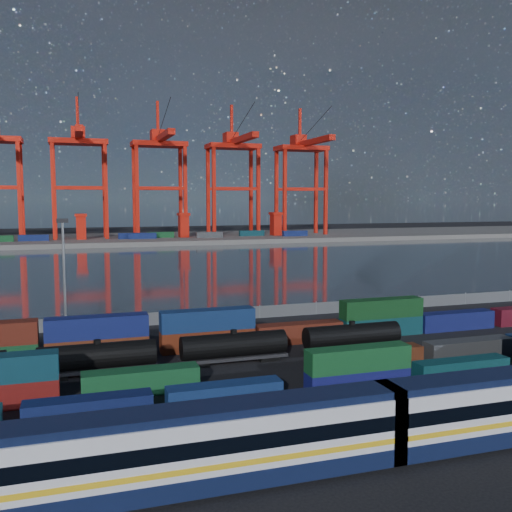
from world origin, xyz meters
name	(u,v)px	position (x,y,z in m)	size (l,w,h in m)	color
ground	(335,365)	(0.00, 0.00, 0.00)	(700.00, 700.00, 0.00)	black
harbor_water	(177,266)	(0.00, 105.00, 0.01)	(700.00, 700.00, 0.00)	#2B343E
far_quay	(137,239)	(0.00, 210.00, 1.00)	(700.00, 70.00, 2.00)	#514F4C
distant_mountains	(104,127)	(63.02, 1600.00, 220.29)	(2470.00, 1100.00, 520.00)	#1E2630
container_row_south	(345,376)	(-3.43, -9.23, 1.90)	(138.56, 2.20, 4.68)	#484C4E
container_row_mid	(272,366)	(-8.80, -2.78, 1.49)	(141.62, 2.34, 4.98)	#45494B
container_row_north	(195,335)	(-14.13, 11.45, 2.01)	(141.16, 2.47, 5.25)	navy
tanker_string	(22,364)	(-34.24, 4.55, 2.01)	(90.54, 2.80, 4.01)	black
waterfront_fence	(260,312)	(0.00, 28.00, 1.00)	(160.12, 0.12, 2.20)	#595B5E
yard_light_mast	(64,270)	(-30.00, 26.00, 9.30)	(1.60, 0.40, 16.60)	slate
gantry_cranes	(120,154)	(-7.50, 203.31, 39.16)	(199.57, 47.18, 63.89)	red
quay_containers	(115,236)	(-11.00, 195.46, 3.30)	(172.58, 10.99, 2.60)	navy
straddle_carriers	(134,225)	(-2.50, 200.00, 7.82)	(140.00, 7.00, 11.10)	red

